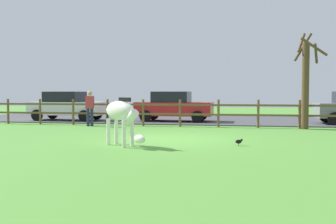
% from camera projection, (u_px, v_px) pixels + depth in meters
% --- Properties ---
extents(ground_plane, '(60.00, 60.00, 0.00)m').
position_uv_depth(ground_plane, '(170.00, 139.00, 13.35)').
color(ground_plane, '#549338').
extents(parking_asphalt, '(28.00, 7.40, 0.05)m').
position_uv_depth(parking_asphalt, '(202.00, 120.00, 22.45)').
color(parking_asphalt, '#47474C').
rests_on(parking_asphalt, ground_plane).
extents(paddock_fence, '(21.11, 0.11, 1.24)m').
position_uv_depth(paddock_fence, '(180.00, 111.00, 18.31)').
color(paddock_fence, brown).
rests_on(paddock_fence, ground_plane).
extents(bare_tree, '(1.30, 1.32, 4.12)m').
position_uv_depth(bare_tree, '(306.00, 81.00, 16.92)').
color(bare_tree, '#513A23').
rests_on(bare_tree, ground_plane).
extents(zebra, '(1.62, 1.36, 1.41)m').
position_uv_depth(zebra, '(121.00, 114.00, 11.55)').
color(zebra, white).
rests_on(zebra, ground_plane).
extents(crow_on_grass, '(0.21, 0.10, 0.20)m').
position_uv_depth(crow_on_grass, '(239.00, 141.00, 11.66)').
color(crow_on_grass, black).
rests_on(crow_on_grass, ground_plane).
extents(parked_car_white, '(4.02, 1.92, 1.56)m').
position_uv_depth(parked_car_white, '(67.00, 106.00, 21.81)').
color(parked_car_white, white).
rests_on(parked_car_white, parking_asphalt).
extents(parked_car_red, '(4.02, 1.92, 1.56)m').
position_uv_depth(parked_car_red, '(174.00, 106.00, 21.07)').
color(parked_car_red, red).
rests_on(parked_car_red, parking_asphalt).
extents(visitor_near_fence, '(0.38, 0.26, 1.64)m').
position_uv_depth(visitor_near_fence, '(90.00, 107.00, 18.45)').
color(visitor_near_fence, '#232847').
rests_on(visitor_near_fence, ground_plane).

